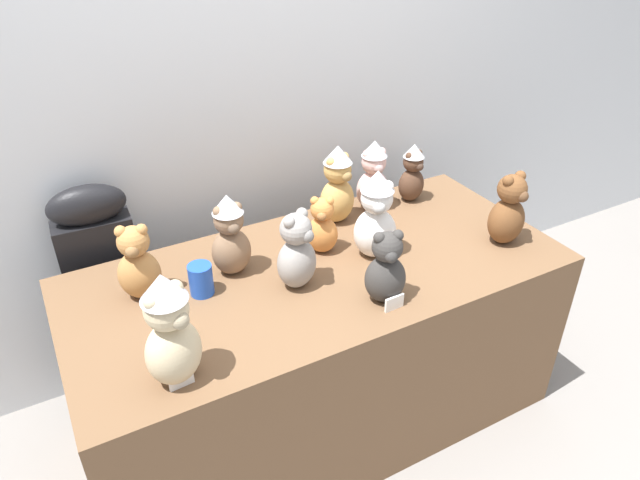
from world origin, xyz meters
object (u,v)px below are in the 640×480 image
at_px(instrument_case, 109,296).
at_px(teddy_bear_sand, 170,331).
at_px(display_table, 320,346).
at_px(teddy_bear_ginger, 322,227).
at_px(teddy_bear_chestnut, 508,211).
at_px(teddy_bear_charcoal, 386,269).
at_px(teddy_bear_snow, 376,216).
at_px(teddy_bear_cocoa, 412,173).
at_px(teddy_bear_mocha, 230,236).
at_px(teddy_bear_ash, 297,252).
at_px(teddy_bear_caramel, 138,264).
at_px(teddy_bear_honey, 337,185).
at_px(party_cup_blue, 201,280).
at_px(teddy_bear_blush, 373,176).

distance_m(instrument_case, teddy_bear_sand, 0.91).
distance_m(display_table, instrument_case, 0.87).
xyz_separation_m(display_table, teddy_bear_ginger, (0.06, 0.10, 0.47)).
distance_m(instrument_case, teddy_bear_ginger, 0.92).
relative_size(instrument_case, teddy_bear_chestnut, 3.45).
bearing_deg(teddy_bear_ginger, teddy_bear_charcoal, -52.33).
height_order(display_table, teddy_bear_ginger, teddy_bear_ginger).
distance_m(teddy_bear_snow, teddy_bear_cocoa, 0.48).
bearing_deg(teddy_bear_snow, teddy_bear_charcoal, -91.56).
xyz_separation_m(display_table, teddy_bear_mocha, (-0.28, 0.13, 0.52)).
relative_size(teddy_bear_ash, teddy_bear_caramel, 1.04).
xyz_separation_m(teddy_bear_honey, teddy_bear_ash, (-0.34, -0.32, -0.03)).
bearing_deg(teddy_bear_snow, party_cup_blue, -162.84).
height_order(teddy_bear_snow, party_cup_blue, teddy_bear_snow).
bearing_deg(teddy_bear_charcoal, teddy_bear_caramel, 168.39).
distance_m(teddy_bear_sand, teddy_bear_snow, 0.86).
distance_m(teddy_bear_snow, teddy_bear_ginger, 0.20).
bearing_deg(party_cup_blue, teddy_bear_charcoal, -31.93).
xyz_separation_m(display_table, teddy_bear_ash, (-0.11, -0.05, 0.50)).
bearing_deg(teddy_bear_chestnut, teddy_bear_cocoa, 96.70).
relative_size(teddy_bear_caramel, teddy_bear_ginger, 1.20).
xyz_separation_m(teddy_bear_ash, teddy_bear_snow, (0.33, 0.03, 0.03)).
bearing_deg(teddy_bear_cocoa, teddy_bear_ginger, -170.00).
distance_m(teddy_bear_charcoal, teddy_bear_snow, 0.27).
bearing_deg(teddy_bear_cocoa, teddy_bear_sand, -163.33).
height_order(teddy_bear_ash, party_cup_blue, teddy_bear_ash).
height_order(display_table, party_cup_blue, party_cup_blue).
distance_m(teddy_bear_ash, teddy_bear_caramel, 0.51).
height_order(teddy_bear_ash, teddy_bear_chestnut, teddy_bear_chestnut).
bearing_deg(teddy_bear_mocha, teddy_bear_ash, -47.16).
bearing_deg(teddy_bear_honey, party_cup_blue, -176.59).
bearing_deg(teddy_bear_cocoa, teddy_bear_snow, -150.57).
bearing_deg(teddy_bear_snow, instrument_case, 172.51).
relative_size(instrument_case, teddy_bear_sand, 2.80).
xyz_separation_m(teddy_bear_ginger, teddy_bear_chestnut, (0.64, -0.27, 0.03)).
height_order(teddy_bear_cocoa, teddy_bear_mocha, teddy_bear_mocha).
height_order(teddy_bear_blush, teddy_bear_chestnut, teddy_bear_blush).
xyz_separation_m(teddy_bear_charcoal, teddy_bear_blush, (0.31, 0.55, 0.03)).
xyz_separation_m(instrument_case, teddy_bear_cocoa, (1.26, -0.26, 0.36)).
bearing_deg(teddy_bear_caramel, teddy_bear_ginger, 14.77).
bearing_deg(teddy_bear_chestnut, teddy_bear_mocha, 155.84).
bearing_deg(teddy_bear_charcoal, display_table, 129.69).
height_order(teddy_bear_sand, teddy_bear_blush, teddy_bear_sand).
bearing_deg(teddy_bear_blush, teddy_bear_charcoal, -112.27).
bearing_deg(teddy_bear_chestnut, teddy_bear_blush, 115.28).
bearing_deg(teddy_bear_ginger, teddy_bear_snow, -5.27).
bearing_deg(teddy_bear_cocoa, teddy_bear_charcoal, -141.15).
relative_size(teddy_bear_ash, party_cup_blue, 2.57).
relative_size(teddy_bear_sand, party_cup_blue, 3.21).
relative_size(display_table, teddy_bear_cocoa, 6.92).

